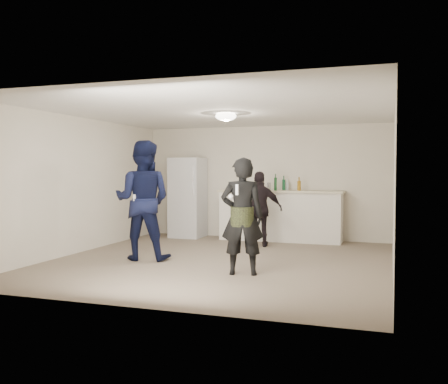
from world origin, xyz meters
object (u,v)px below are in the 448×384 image
(fridge, at_px, (188,198))
(shaker, at_px, (269,186))
(man, at_px, (143,200))
(spectator, at_px, (260,209))
(counter, at_px, (280,216))
(woman, at_px, (242,216))

(fridge, bearing_deg, shaker, -2.36)
(man, xyz_separation_m, spectator, (1.53, 2.04, -0.26))
(shaker, distance_m, spectator, 0.88)
(man, distance_m, spectator, 2.56)
(counter, bearing_deg, spectator, -103.10)
(man, relative_size, spectator, 1.35)
(counter, xyz_separation_m, man, (-1.74, -2.96, 0.49))
(man, xyz_separation_m, woman, (1.95, -0.64, -0.16))
(fridge, xyz_separation_m, man, (0.38, -2.89, 0.11))
(counter, distance_m, spectator, 0.97)
(counter, bearing_deg, shaker, -146.62)
(woman, distance_m, spectator, 2.71)
(counter, relative_size, man, 1.28)
(shaker, distance_m, woman, 3.49)
(counter, xyz_separation_m, spectator, (-0.21, -0.92, 0.22))
(fridge, bearing_deg, counter, 1.88)
(shaker, xyz_separation_m, spectator, (0.01, -0.77, -0.43))
(fridge, height_order, woman, fridge)
(counter, height_order, spectator, spectator)
(fridge, height_order, shaker, fridge)
(fridge, xyz_separation_m, shaker, (1.90, -0.08, 0.28))
(shaker, relative_size, spectator, 0.11)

